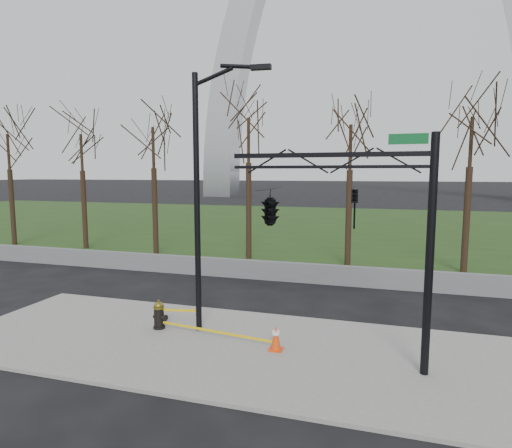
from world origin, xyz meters
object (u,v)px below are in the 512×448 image
(traffic_cone, at_px, (276,338))
(traffic_signal_mast, at_px, (298,208))
(street_light, at_px, (204,185))
(fire_hydrant, at_px, (159,315))

(traffic_cone, relative_size, traffic_signal_mast, 0.12)
(traffic_cone, relative_size, street_light, 0.09)
(fire_hydrant, height_order, street_light, street_light)
(traffic_cone, xyz_separation_m, street_light, (-2.50, 0.86, 4.24))
(fire_hydrant, bearing_deg, traffic_cone, 6.42)
(fire_hydrant, distance_m, traffic_cone, 4.02)
(fire_hydrant, xyz_separation_m, street_light, (1.48, 0.30, 4.17))
(traffic_cone, bearing_deg, traffic_signal_mast, -18.71)
(traffic_cone, bearing_deg, fire_hydrant, 171.91)
(traffic_signal_mast, bearing_deg, street_light, 162.87)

